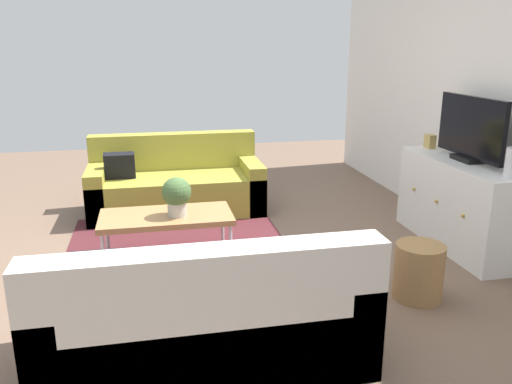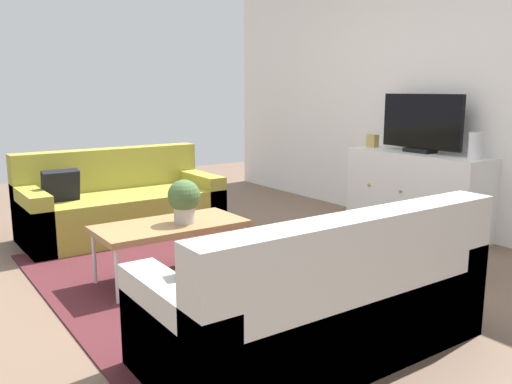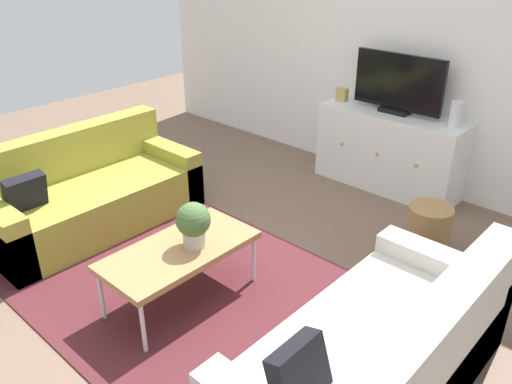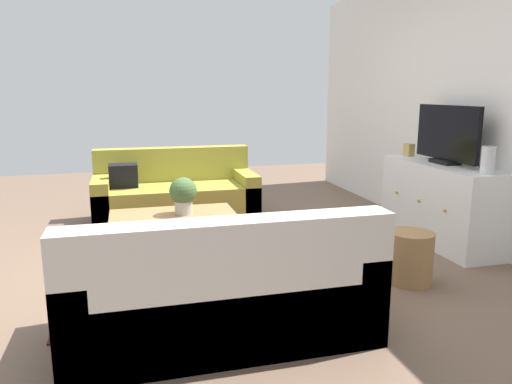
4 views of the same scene
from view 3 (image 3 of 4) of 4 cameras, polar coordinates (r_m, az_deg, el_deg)
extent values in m
plane|color=brown|center=(3.81, -4.90, -10.02)|extent=(10.00, 10.00, 0.00)
cube|color=white|center=(5.20, 16.26, 15.48)|extent=(6.40, 0.12, 2.70)
cube|color=#4C1E23|center=(3.73, -6.62, -10.94)|extent=(2.50, 1.90, 0.01)
cube|color=olive|center=(4.61, -17.46, -1.32)|extent=(0.83, 1.77, 0.40)
cube|color=olive|center=(4.78, -19.74, 1.94)|extent=(0.20, 1.77, 0.79)
cube|color=olive|center=(4.97, -9.79, 2.44)|extent=(0.83, 0.18, 0.52)
cube|color=black|center=(4.22, -24.07, -0.25)|extent=(0.16, 0.30, 0.31)
cube|color=beige|center=(2.98, 12.37, -18.11)|extent=(0.83, 1.77, 0.40)
cube|color=beige|center=(2.76, 18.60, -17.91)|extent=(0.20, 1.77, 0.79)
cube|color=beige|center=(3.51, 19.33, -9.98)|extent=(0.83, 0.18, 0.52)
cube|color=black|center=(2.43, 4.84, -19.41)|extent=(0.18, 0.30, 0.32)
cube|color=#A37547|center=(3.46, -8.42, -6.41)|extent=(0.52, 1.04, 0.04)
cylinder|color=silver|center=(3.52, -16.66, -10.90)|extent=(0.03, 0.03, 0.38)
cylinder|color=silver|center=(3.22, -12.33, -14.39)|extent=(0.03, 0.03, 0.38)
cylinder|color=silver|center=(3.98, -4.95, -5.02)|extent=(0.03, 0.03, 0.38)
cylinder|color=silver|center=(3.71, -0.25, -7.46)|extent=(0.03, 0.03, 0.38)
cylinder|color=#B7B2A8|center=(3.43, -6.81, -5.09)|extent=(0.15, 0.15, 0.11)
sphere|color=#426033|center=(3.36, -6.94, -3.04)|extent=(0.23, 0.23, 0.23)
cube|color=white|center=(5.18, 14.43, 4.42)|extent=(1.40, 0.44, 0.76)
sphere|color=#B79338|center=(5.16, 9.42, 5.29)|extent=(0.03, 0.03, 0.03)
sphere|color=#B79338|center=(4.97, 13.17, 4.10)|extent=(0.03, 0.03, 0.03)
sphere|color=#B79338|center=(4.81, 17.18, 2.82)|extent=(0.03, 0.03, 0.03)
cube|color=black|center=(5.06, 15.06, 8.68)|extent=(0.28, 0.16, 0.04)
cube|color=black|center=(4.99, 15.43, 11.64)|extent=(0.87, 0.04, 0.50)
cylinder|color=silver|center=(4.79, 21.19, 7.97)|extent=(0.11, 0.11, 0.23)
cube|color=tan|center=(5.31, 9.46, 10.56)|extent=(0.11, 0.07, 0.13)
cylinder|color=#9E7547|center=(4.26, 18.41, -3.97)|extent=(0.34, 0.34, 0.40)
camera|label=1|loc=(2.41, 81.22, -10.14)|focal=36.18mm
camera|label=2|loc=(1.39, 95.00, -50.30)|focal=37.30mm
camera|label=4|loc=(2.39, 82.44, -19.28)|focal=33.84mm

